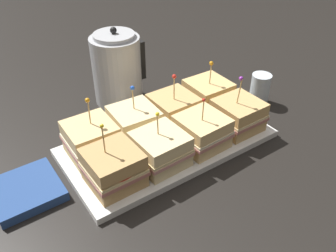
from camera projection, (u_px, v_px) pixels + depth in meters
ground_plane at (168, 145)px, 0.97m from camera, size 6.00×6.00×0.00m
serving_platter at (168, 143)px, 0.97m from camera, size 0.56×0.28×0.02m
sandwich_front_far_left at (114, 168)px, 0.81m from camera, size 0.12×0.12×0.16m
sandwich_front_center_left at (160, 149)px, 0.86m from camera, size 0.13×0.13×0.15m
sandwich_front_center_right at (202, 131)px, 0.92m from camera, size 0.13×0.13×0.15m
sandwich_front_far_right at (238, 115)px, 0.99m from camera, size 0.12×0.12×0.17m
sandwich_back_far_left at (91, 139)px, 0.89m from camera, size 0.12×0.13×0.16m
sandwich_back_center_left at (134, 123)px, 0.96m from camera, size 0.13×0.13×0.15m
sandwich_back_center_right at (173, 110)px, 1.01m from camera, size 0.12×0.12×0.16m
sandwich_back_far_right at (208, 95)px, 1.07m from camera, size 0.12×0.12×0.16m
kettle_steel at (117, 69)px, 1.11m from camera, size 0.17×0.15×0.24m
drinking_glass at (260, 89)px, 1.13m from camera, size 0.06×0.06×0.10m
napkin_stack at (26, 190)px, 0.82m from camera, size 0.15×0.15×0.02m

